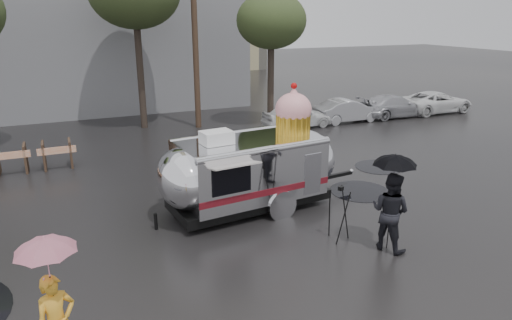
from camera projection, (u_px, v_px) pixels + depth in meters
name	position (u px, v px, depth m)	size (l,w,h in m)	color
ground	(276.00, 281.00, 9.66)	(120.00, 120.00, 0.00)	black
puddles	(166.00, 244.00, 11.22)	(15.90, 6.38, 0.01)	black
utility_pole	(195.00, 31.00, 21.42)	(1.60, 0.28, 9.00)	#473323
tree_right	(271.00, 21.00, 21.74)	(3.36, 3.36, 6.42)	#382D26
barricade_row	(11.00, 159.00, 16.09)	(4.30, 0.80, 1.00)	#473323
parked_cars	(376.00, 106.00, 24.40)	(13.20, 1.90, 1.50)	silver
airstream_trailer	(252.00, 166.00, 12.96)	(6.71, 2.97, 3.62)	silver
umbrella_pink	(47.00, 260.00, 6.77)	(1.12, 1.12, 2.31)	#FFA2BA
person_right	(390.00, 211.00, 10.76)	(0.92, 0.51, 1.93)	black
umbrella_black	(394.00, 171.00, 10.45)	(1.24, 1.24, 2.39)	black
tripod	(340.00, 209.00, 11.22)	(0.58, 0.56, 1.43)	black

